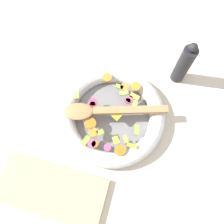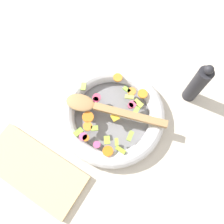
# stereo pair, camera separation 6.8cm
# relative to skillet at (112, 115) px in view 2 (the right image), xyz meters

# --- Properties ---
(ground_plane) EXTENTS (4.00, 4.00, 0.00)m
(ground_plane) POSITION_rel_skillet_xyz_m (0.00, 0.00, -0.02)
(ground_plane) COLOR beige
(skillet) EXTENTS (0.34, 0.34, 0.05)m
(skillet) POSITION_rel_skillet_xyz_m (0.00, 0.00, 0.00)
(skillet) COLOR slate
(skillet) RESTS_ON ground_plane
(chopped_vegetables) EXTENTS (0.27, 0.26, 0.01)m
(chopped_vegetables) POSITION_rel_skillet_xyz_m (-0.00, 0.01, 0.03)
(chopped_vegetables) COLOR orange
(chopped_vegetables) RESTS_ON skillet
(wooden_spoon) EXTENTS (0.32, 0.13, 0.01)m
(wooden_spoon) POSITION_rel_skillet_xyz_m (0.02, 0.01, 0.04)
(wooden_spoon) COLOR #A87F51
(wooden_spoon) RESTS_ON chopped_vegetables
(pepper_mill) EXTENTS (0.04, 0.04, 0.18)m
(pepper_mill) POSITION_rel_skillet_xyz_m (-0.18, -0.21, 0.06)
(pepper_mill) COLOR #232328
(pepper_mill) RESTS_ON ground_plane
(cutting_board) EXTENTS (0.31, 0.14, 0.02)m
(cutting_board) POSITION_rel_skillet_xyz_m (0.11, 0.27, -0.01)
(cutting_board) COLOR tan
(cutting_board) RESTS_ON ground_plane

